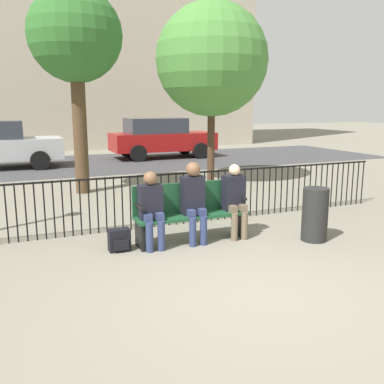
{
  "coord_description": "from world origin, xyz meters",
  "views": [
    {
      "loc": [
        -2.52,
        -3.95,
        2.11
      ],
      "look_at": [
        0.0,
        2.03,
        0.8
      ],
      "focal_mm": 40.0,
      "sensor_mm": 36.0,
      "label": 1
    }
  ],
  "objects": [
    {
      "name": "fence_railing",
      "position": [
        -0.02,
        3.05,
        0.56
      ],
      "size": [
        9.01,
        0.03,
        0.95
      ],
      "color": "black",
      "rests_on": "ground"
    },
    {
      "name": "trash_bin",
      "position": [
        1.82,
        1.34,
        0.42
      ],
      "size": [
        0.4,
        0.4,
        0.85
      ],
      "color": "black",
      "rests_on": "ground"
    },
    {
      "name": "seated_person_2",
      "position": [
        0.73,
        1.98,
        0.66
      ],
      "size": [
        0.34,
        0.39,
        1.2
      ],
      "color": "brown",
      "rests_on": "ground"
    },
    {
      "name": "seated_person_1",
      "position": [
        0.01,
        1.99,
        0.71
      ],
      "size": [
        0.34,
        0.39,
        1.27
      ],
      "color": "navy",
      "rests_on": "ground"
    },
    {
      "name": "parked_car_0",
      "position": [
        3.12,
        12.74,
        0.84
      ],
      "size": [
        4.2,
        1.94,
        1.62
      ],
      "color": "maroon",
      "rests_on": "ground"
    },
    {
      "name": "seated_person_0",
      "position": [
        -0.68,
        1.98,
        0.65
      ],
      "size": [
        0.34,
        0.39,
        1.17
      ],
      "color": "navy",
      "rests_on": "ground"
    },
    {
      "name": "backpack",
      "position": [
        -1.16,
        2.04,
        0.16
      ],
      "size": [
        0.31,
        0.23,
        0.33
      ],
      "color": "black",
      "rests_on": "ground"
    },
    {
      "name": "tree_1",
      "position": [
        2.54,
        6.72,
        3.3
      ],
      "size": [
        2.99,
        2.99,
        4.8
      ],
      "color": "#422D1E",
      "rests_on": "ground"
    },
    {
      "name": "tree_0",
      "position": [
        -0.98,
        6.66,
        3.64
      ],
      "size": [
        2.17,
        2.17,
        4.8
      ],
      "color": "#4C3823",
      "rests_on": "ground"
    },
    {
      "name": "street_surface",
      "position": [
        0.0,
        12.0,
        0.0
      ],
      "size": [
        24.0,
        6.0,
        0.01
      ],
      "color": "#3D3D3F",
      "rests_on": "ground"
    },
    {
      "name": "ground_plane",
      "position": [
        0.0,
        0.0,
        0.0
      ],
      "size": [
        80.0,
        80.0,
        0.0
      ],
      "primitive_type": "plane",
      "color": "gray"
    },
    {
      "name": "park_bench",
      "position": [
        0.0,
        2.11,
        0.5
      ],
      "size": [
        1.81,
        0.45,
        0.92
      ],
      "color": "#194728",
      "rests_on": "ground"
    }
  ]
}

